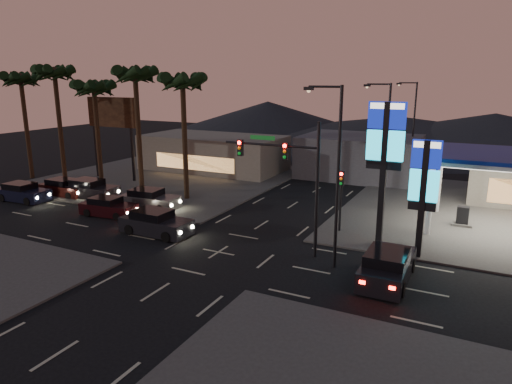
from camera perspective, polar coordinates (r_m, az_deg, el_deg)
The scene contains 28 objects.
ground at distance 28.19m, azimuth -4.72°, elevation -7.50°, with size 140.00×140.00×0.00m, color black.
corner_lot_ne at distance 39.73m, azimuth 28.91°, elevation -2.76°, with size 24.00×24.00×0.12m, color #47443F.
corner_lot_nw at distance 49.62m, azimuth -10.93°, elevation 1.80°, with size 24.00×24.00×0.12m, color #47443F.
pylon_sign_tall at distance 28.59m, azimuth 15.83°, elevation 5.59°, with size 2.20×0.35×9.00m.
pylon_sign_short at distance 27.55m, azimuth 20.28°, elevation 1.28°, with size 1.60×0.35×7.00m.
traffic_signal_mast at distance 26.79m, azimuth 4.18°, elevation 3.02°, with size 6.10×0.39×8.00m.
pedestal_signal at distance 31.34m, azimuth 10.57°, elevation 0.11°, with size 0.32×0.39×4.30m.
streetlight_near at distance 24.78m, azimuth 9.81°, elevation 3.11°, with size 2.14×0.25×10.00m.
streetlight_mid at distance 37.28m, azimuth 15.76°, elevation 6.39°, with size 2.14×0.25×10.00m.
streetlight_far at distance 51.02m, azimuth 18.89°, elevation 8.07°, with size 2.14×0.25×10.00m.
palm_a at distance 39.16m, azimuth -9.14°, elevation 12.52°, with size 4.41×4.41×10.86m.
palm_b at distance 42.26m, azimuth -14.83°, elevation 13.07°, with size 4.41×4.41×11.46m.
palm_c at distance 45.73m, azimuth -19.55°, elevation 11.41°, with size 4.41×4.41×10.26m.
palm_d at distance 49.42m, azimuth -23.81°, elevation 12.64°, with size 4.41×4.41×11.66m.
palm_e at distance 53.35m, azimuth -27.27°, elevation 11.72°, with size 4.41×4.41×11.06m.
billboard at distance 49.40m, azimuth -17.61°, elevation 8.72°, with size 6.00×0.30×8.50m.
building_far_west at distance 52.98m, azimuth -5.35°, elevation 4.89°, with size 16.00×8.00×4.00m, color #726B5B.
building_far_mid at distance 50.40m, azimuth 12.85°, elevation 4.37°, with size 12.00×9.00×4.40m, color #4C4C51.
hill_left at distance 91.30m, azimuth 1.49°, elevation 9.37°, with size 40.00×40.00×6.00m, color black.
hill_right at distance 82.70m, azimuth 27.63°, elevation 6.98°, with size 50.00×50.00×5.00m, color black.
hill_center at distance 83.88m, azimuth 17.26°, elevation 7.66°, with size 60.00×60.00×4.00m, color black.
car_lane_a_front at distance 31.79m, azimuth -12.44°, elevation -3.82°, with size 5.11×2.21×1.65m.
car_lane_a_mid at distance 37.01m, azimuth -17.99°, elevation -1.81°, with size 4.57×2.22×1.45m.
car_lane_a_rear at distance 44.32m, azimuth -27.16°, elevation -0.07°, with size 4.92×2.29×1.57m.
car_lane_b_front at distance 38.11m, azimuth -13.20°, elevation -0.92°, with size 5.09×2.47×1.61m.
car_lane_b_mid at distance 43.00m, azimuth -20.04°, elevation 0.32°, with size 5.25×2.42×1.68m.
car_lane_b_rear at distance 44.69m, azimuth -22.87°, elevation 0.47°, with size 4.77×2.08×1.54m.
suv_station at distance 24.99m, azimuth 16.10°, elevation -8.94°, with size 2.28×5.21×1.73m.
Camera 1 is at (13.81, -22.32, 10.29)m, focal length 32.00 mm.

